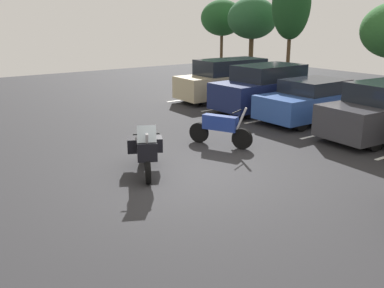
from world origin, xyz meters
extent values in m
cube|color=#262628|center=(0.00, 0.00, -0.05)|extent=(44.00, 44.00, 0.10)
cylinder|color=black|center=(-0.10, -1.02, 0.30)|extent=(0.59, 0.38, 0.60)
cylinder|color=black|center=(-1.58, -0.26, 0.30)|extent=(0.59, 0.38, 0.60)
cube|color=black|center=(-0.84, -0.64, 0.72)|extent=(1.29, 0.91, 0.48)
cylinder|color=#B2B2B7|center=(-0.20, -0.97, 0.70)|extent=(0.47, 0.28, 1.07)
cylinder|color=black|center=(-0.28, -0.93, 1.14)|extent=(0.31, 0.57, 0.04)
cube|color=black|center=(-0.19, -0.98, 0.77)|extent=(0.60, 0.61, 0.44)
cube|color=#B2C1CC|center=(-0.14, -1.00, 1.18)|extent=(0.34, 0.47, 0.39)
cube|color=black|center=(-1.03, -0.18, 0.60)|extent=(0.50, 0.41, 0.36)
cube|color=black|center=(-1.32, -0.76, 0.60)|extent=(0.50, 0.41, 0.36)
cylinder|color=black|center=(-0.84, 2.62, 0.31)|extent=(0.62, 0.37, 0.63)
cylinder|color=black|center=(-2.16, 2.03, 0.31)|extent=(0.62, 0.37, 0.63)
cube|color=navy|center=(-1.50, 2.32, 0.71)|extent=(1.11, 0.71, 0.44)
cylinder|color=#B2B2B7|center=(-0.95, 2.57, 0.72)|extent=(0.48, 0.27, 1.10)
cylinder|color=black|center=(-1.02, 2.54, 1.11)|extent=(0.29, 0.58, 0.04)
cube|color=silver|center=(-8.43, 7.45, 0.00)|extent=(0.12, 5.10, 0.01)
cube|color=silver|center=(-5.80, 7.45, 0.00)|extent=(0.12, 5.10, 0.01)
cube|color=silver|center=(-3.17, 7.45, 0.00)|extent=(0.12, 5.10, 0.01)
cube|color=silver|center=(-0.54, 7.45, 0.00)|extent=(0.12, 5.10, 0.01)
cube|color=#C1B289|center=(-7.24, 7.35, 0.71)|extent=(1.94, 4.75, 0.99)
cube|color=black|center=(-7.23, 7.68, 1.55)|extent=(1.74, 3.28, 0.70)
cylinder|color=black|center=(-6.55, 5.73, 0.33)|extent=(0.24, 0.67, 0.66)
cylinder|color=black|center=(-8.06, 5.79, 0.33)|extent=(0.24, 0.67, 0.66)
cylinder|color=black|center=(-6.43, 8.91, 0.33)|extent=(0.24, 0.67, 0.66)
cylinder|color=black|center=(-7.94, 8.97, 0.33)|extent=(0.24, 0.67, 0.66)
cube|color=navy|center=(-4.48, 7.20, 0.74)|extent=(2.12, 4.74, 1.04)
cube|color=black|center=(-4.49, 7.42, 1.57)|extent=(1.89, 2.91, 0.62)
cylinder|color=black|center=(-3.58, 5.64, 0.33)|extent=(0.24, 0.67, 0.66)
cylinder|color=black|center=(-5.27, 5.58, 0.33)|extent=(0.24, 0.67, 0.66)
cylinder|color=black|center=(-3.70, 8.82, 0.33)|extent=(0.24, 0.67, 0.66)
cylinder|color=black|center=(-5.38, 8.76, 0.33)|extent=(0.24, 0.67, 0.66)
cube|color=#2D519E|center=(-2.06, 7.17, 0.64)|extent=(1.92, 4.28, 0.84)
cube|color=black|center=(-2.06, 7.35, 1.31)|extent=(1.75, 2.21, 0.49)
cylinder|color=black|center=(-1.24, 5.72, 0.34)|extent=(0.22, 0.67, 0.67)
cylinder|color=black|center=(-2.88, 5.72, 0.34)|extent=(0.22, 0.67, 0.67)
cylinder|color=black|center=(-1.23, 8.62, 0.34)|extent=(0.22, 0.67, 0.67)
cylinder|color=black|center=(-2.87, 8.63, 0.34)|extent=(0.22, 0.67, 0.67)
cylinder|color=black|center=(1.56, 5.62, 0.31)|extent=(0.27, 0.63, 0.62)
cylinder|color=black|center=(-0.03, 5.74, 0.31)|extent=(0.27, 0.63, 0.62)
cylinder|color=#4C3823|center=(-15.32, 16.70, 1.14)|extent=(0.33, 0.33, 2.27)
ellipsoid|color=#23512D|center=(-15.32, 16.70, 3.73)|extent=(3.57, 3.57, 2.91)
cylinder|color=#4C3823|center=(-19.76, 17.58, 1.17)|extent=(0.24, 0.24, 2.34)
ellipsoid|color=#1E4C23|center=(-19.76, 17.58, 3.76)|extent=(3.44, 3.44, 2.84)
cylinder|color=#4C3823|center=(-11.21, 16.12, 1.20)|extent=(0.24, 0.24, 2.40)
ellipsoid|color=#19421E|center=(-11.21, 16.12, 4.64)|extent=(2.44, 2.44, 4.49)
camera|label=1|loc=(8.15, -5.75, 3.73)|focal=40.20mm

